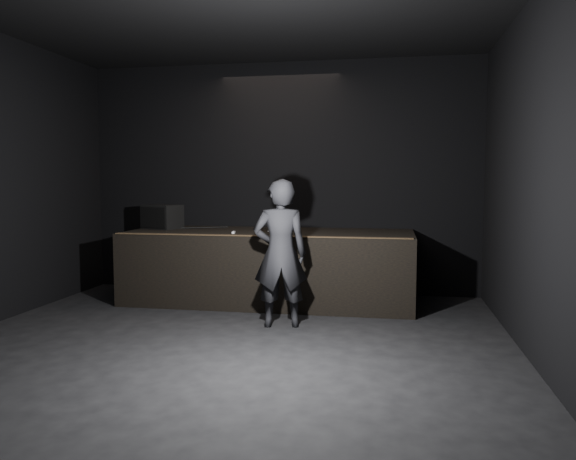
# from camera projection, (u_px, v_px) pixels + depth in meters

# --- Properties ---
(ground) EXTENTS (7.00, 7.00, 0.00)m
(ground) POSITION_uv_depth(u_px,v_px,m) (209.00, 361.00, 5.33)
(ground) COLOR black
(ground) RESTS_ON ground
(room_walls) EXTENTS (6.10, 7.10, 3.52)m
(room_walls) POSITION_uv_depth(u_px,v_px,m) (206.00, 147.00, 5.15)
(room_walls) COLOR black
(room_walls) RESTS_ON ground
(stage_riser) EXTENTS (4.00, 1.50, 1.00)m
(stage_riser) POSITION_uv_depth(u_px,v_px,m) (270.00, 266.00, 7.96)
(stage_riser) COLOR black
(stage_riser) RESTS_ON ground
(riser_lip) EXTENTS (3.92, 0.10, 0.01)m
(riser_lip) POSITION_uv_depth(u_px,v_px,m) (258.00, 236.00, 7.22)
(riser_lip) COLOR brown
(riser_lip) RESTS_ON stage_riser
(stage_monitor) EXTENTS (0.63, 0.55, 0.35)m
(stage_monitor) POSITION_uv_depth(u_px,v_px,m) (162.00, 217.00, 8.34)
(stage_monitor) COLOR black
(stage_monitor) RESTS_ON stage_riser
(cable) EXTENTS (0.89, 0.46, 0.02)m
(cable) POSITION_uv_depth(u_px,v_px,m) (195.00, 228.00, 8.39)
(cable) COLOR black
(cable) RESTS_ON stage_riser
(laptop) EXTENTS (0.34, 0.32, 0.20)m
(laptop) POSITION_uv_depth(u_px,v_px,m) (282.00, 228.00, 7.90)
(laptop) COLOR white
(laptop) RESTS_ON stage_riser
(beer_can) EXTENTS (0.06, 0.06, 0.15)m
(beer_can) POSITION_uv_depth(u_px,v_px,m) (288.00, 229.00, 7.39)
(beer_can) COLOR silver
(beer_can) RESTS_ON stage_riser
(plastic_cup) EXTENTS (0.09, 0.09, 0.11)m
(plastic_cup) POSITION_uv_depth(u_px,v_px,m) (268.00, 226.00, 8.22)
(plastic_cup) COLOR white
(plastic_cup) RESTS_ON stage_riser
(wii_remote) EXTENTS (0.06, 0.15, 0.03)m
(wii_remote) POSITION_uv_depth(u_px,v_px,m) (234.00, 232.00, 7.61)
(wii_remote) COLOR silver
(wii_remote) RESTS_ON stage_riser
(person) EXTENTS (0.71, 0.55, 1.73)m
(person) POSITION_uv_depth(u_px,v_px,m) (280.00, 253.00, 6.54)
(person) COLOR black
(person) RESTS_ON ground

